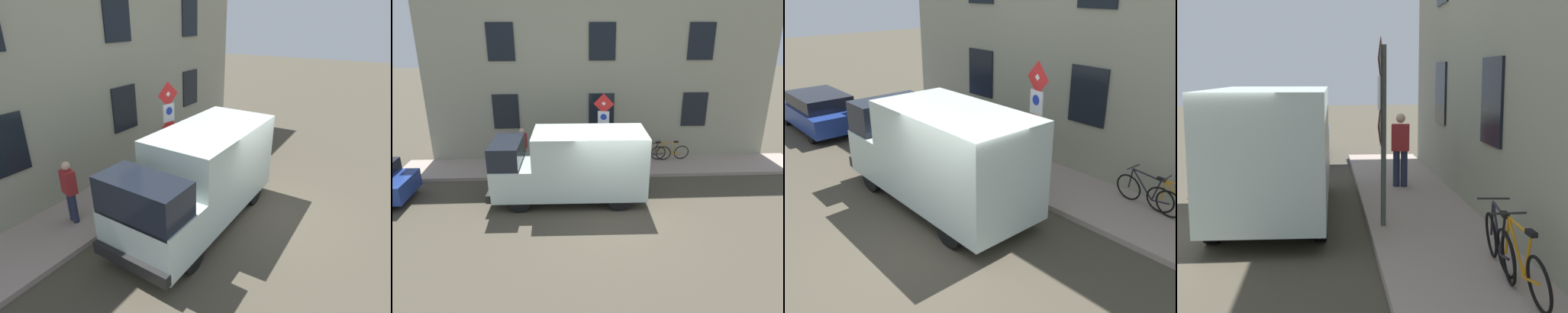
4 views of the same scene
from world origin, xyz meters
The scene contains 8 objects.
ground_plane centered at (0.00, 0.00, 0.00)m, with size 80.00×80.00×0.00m, color #494336.
sidewalk_slab centered at (3.77, 0.00, 0.07)m, with size 2.12×17.01×0.14m, color #A99689.
building_facade centered at (5.17, 0.00, 3.59)m, with size 0.75×15.01×7.18m.
sign_post_stacked centered at (2.91, 0.09, 2.17)m, with size 0.20×0.55×3.14m.
delivery_van centered at (1.00, 1.34, 1.33)m, with size 2.09×5.36×2.50m.
parked_hatchback centered at (1.15, 8.89, 0.73)m, with size 1.85×4.04×1.38m.
bicycle_black centered at (4.28, -2.20, 0.51)m, with size 0.46×1.71×0.89m.
pedestrian centered at (3.70, 3.35, 1.07)m, with size 0.45×0.34×1.72m.
Camera 3 is at (-4.32, -6.04, 4.93)m, focal length 38.63 mm.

